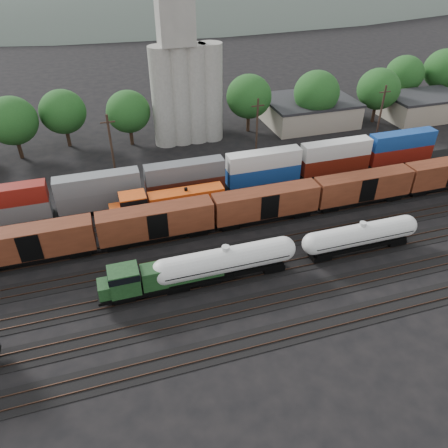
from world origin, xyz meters
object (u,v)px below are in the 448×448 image
object	(u,v)px
green_locomotive	(159,277)
tank_car_a	(226,261)
orange_locomotive	(166,204)
grain_silo	(186,83)

from	to	relation	value
green_locomotive	tank_car_a	bearing A→B (deg)	0.00
green_locomotive	tank_car_a	world-z (taller)	tank_car_a
orange_locomotive	grain_silo	distance (m)	29.02
orange_locomotive	grain_silo	bearing A→B (deg)	69.92
green_locomotive	orange_locomotive	distance (m)	15.45
tank_car_a	orange_locomotive	bearing A→B (deg)	105.52
grain_silo	orange_locomotive	bearing A→B (deg)	-110.08
tank_car_a	green_locomotive	bearing A→B (deg)	-180.00
green_locomotive	orange_locomotive	size ratio (longest dim) A/B	0.87
orange_locomotive	grain_silo	xyz separation A→B (m)	(9.50, 26.00, 8.71)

